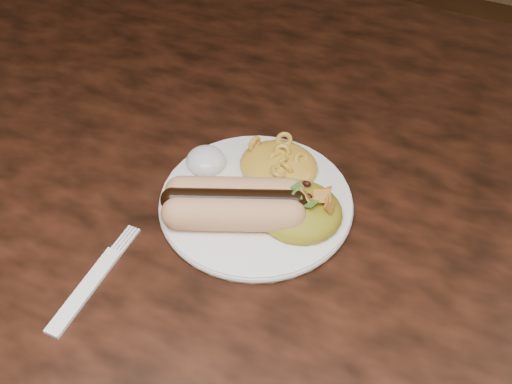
% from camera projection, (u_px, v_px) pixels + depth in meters
% --- Properties ---
extents(table, '(1.60, 0.90, 0.75)m').
position_uv_depth(table, '(347.00, 273.00, 0.67)').
color(table, '#411D10').
rests_on(table, floor).
extents(plate, '(0.21, 0.21, 0.01)m').
position_uv_depth(plate, '(256.00, 202.00, 0.61)').
color(plate, white).
rests_on(plate, table).
extents(hotdog, '(0.12, 0.10, 0.03)m').
position_uv_depth(hotdog, '(234.00, 203.00, 0.58)').
color(hotdog, '#EEB76A').
rests_on(hotdog, plate).
extents(mac_and_cheese, '(0.10, 0.09, 0.03)m').
position_uv_depth(mac_and_cheese, '(279.00, 157.00, 0.63)').
color(mac_and_cheese, yellow).
rests_on(mac_and_cheese, plate).
extents(sour_cream, '(0.05, 0.05, 0.03)m').
position_uv_depth(sour_cream, '(206.00, 157.00, 0.63)').
color(sour_cream, white).
rests_on(sour_cream, plate).
extents(taco_salad, '(0.09, 0.08, 0.04)m').
position_uv_depth(taco_salad, '(300.00, 205.00, 0.58)').
color(taco_salad, '#BB6A15').
rests_on(taco_salad, plate).
extents(fork, '(0.02, 0.16, 0.00)m').
position_uv_depth(fork, '(85.00, 290.00, 0.54)').
color(fork, white).
rests_on(fork, table).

